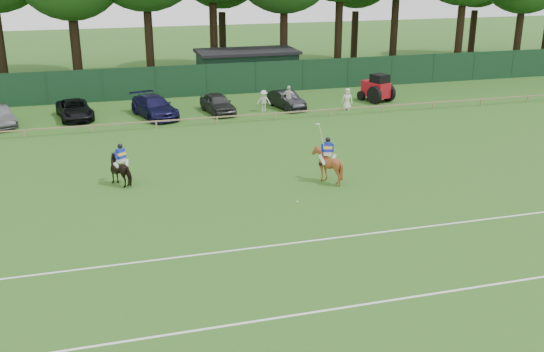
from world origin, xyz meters
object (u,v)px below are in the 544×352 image
object	(u,v)px
sedan_navy	(154,107)
utility_shed	(247,68)
suv_black	(75,109)
spectator_left	(264,101)
tractor	(377,88)
horse_dark	(122,170)
estate_black	(286,100)
horse_chestnut	(327,165)
spectator_mid	(288,98)
polo_ball	(297,202)
spectator_right	(347,99)
hatch_grey	(218,103)

from	to	relation	value
sedan_navy	utility_shed	distance (m)	12.56
suv_black	spectator_left	size ratio (longest dim) A/B	2.99
suv_black	tractor	size ratio (longest dim) A/B	1.56
horse_dark	utility_shed	distance (m)	25.18
horse_dark	estate_black	bearing A→B (deg)	-171.07
horse_chestnut	spectator_mid	xyz separation A→B (m)	(2.70, 15.04, 0.04)
polo_ball	tractor	world-z (taller)	tractor
horse_chestnut	polo_ball	distance (m)	3.35
polo_ball	tractor	size ratio (longest dim) A/B	0.03
horse_chestnut	sedan_navy	world-z (taller)	horse_chestnut
horse_chestnut	utility_shed	xyz separation A→B (m)	(2.02, 24.67, 0.68)
sedan_navy	spectator_mid	world-z (taller)	spectator_mid
horse_dark	suv_black	size ratio (longest dim) A/B	0.38
horse_chestnut	spectator_right	bearing A→B (deg)	-102.22
horse_chestnut	spectator_mid	world-z (taller)	spectator_mid
sedan_navy	polo_ball	bearing A→B (deg)	-92.43
suv_black	estate_black	size ratio (longest dim) A/B	1.20
spectator_right	utility_shed	world-z (taller)	utility_shed
spectator_right	spectator_mid	bearing A→B (deg)	-163.13
horse_chestnut	utility_shed	world-z (taller)	utility_shed
suv_black	tractor	world-z (taller)	tractor
hatch_grey	polo_ball	bearing A→B (deg)	-98.66
horse_chestnut	suv_black	world-z (taller)	horse_chestnut
estate_black	spectator_mid	distance (m)	0.77
spectator_left	polo_ball	world-z (taller)	spectator_left
horse_dark	horse_chestnut	size ratio (longest dim) A/B	0.99
tractor	estate_black	bearing A→B (deg)	162.57
horse_dark	spectator_mid	bearing A→B (deg)	-172.51
sedan_navy	spectator_left	world-z (taller)	spectator_left
spectator_right	tractor	bearing A→B (deg)	61.62
horse_dark	suv_black	world-z (taller)	horse_dark
utility_shed	horse_chestnut	bearing A→B (deg)	-94.69
suv_black	utility_shed	distance (m)	16.15
horse_dark	hatch_grey	size ratio (longest dim) A/B	0.42
horse_dark	polo_ball	world-z (taller)	horse_dark
horse_chestnut	suv_black	bearing A→B (deg)	-40.60
sedan_navy	estate_black	bearing A→B (deg)	-16.05
suv_black	spectator_left	distance (m)	13.04
sedan_navy	polo_ball	world-z (taller)	sedan_navy
spectator_right	horse_dark	bearing A→B (deg)	-114.63
horse_chestnut	tractor	world-z (taller)	tractor
horse_chestnut	horse_dark	bearing A→B (deg)	-0.18
suv_black	polo_ball	size ratio (longest dim) A/B	50.47
spectator_mid	spectator_right	xyz separation A→B (m)	(4.14, -0.98, -0.12)
sedan_navy	horse_chestnut	bearing A→B (deg)	-83.10
hatch_grey	spectator_left	distance (m)	3.29
polo_ball	horse_dark	bearing A→B (deg)	147.55
spectator_left	spectator_right	world-z (taller)	spectator_right
polo_ball	spectator_right	bearing A→B (deg)	60.90
horse_chestnut	spectator_right	size ratio (longest dim) A/B	1.10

